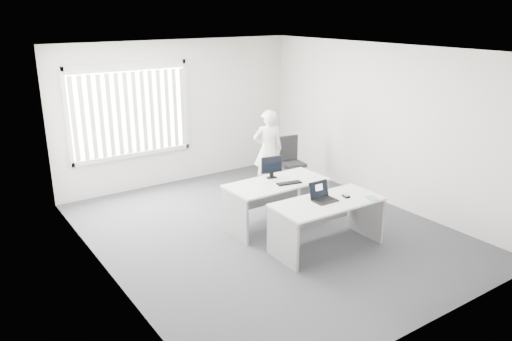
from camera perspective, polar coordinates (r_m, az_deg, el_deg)
ground at (r=7.95m, az=1.24°, el=-6.91°), size 6.00×6.00×0.00m
wall_back at (r=10.00m, az=-8.81°, el=6.56°), size 5.00×0.02×2.80m
wall_front at (r=5.45m, az=20.05°, el=-4.15°), size 5.00×0.02×2.80m
wall_left at (r=6.41m, az=-17.19°, el=-0.57°), size 0.02×6.00×2.80m
wall_right at (r=9.12m, az=14.25°, el=5.10°), size 0.02×6.00×2.80m
ceiling at (r=7.23m, az=1.39°, el=13.63°), size 5.00×6.00×0.02m
window at (r=9.55m, az=-14.18°, el=6.61°), size 2.32×0.06×1.76m
blinds at (r=9.50m, az=-14.04°, el=6.37°), size 2.20×0.10×1.50m
desk_near at (r=7.27m, az=8.14°, el=-4.99°), size 1.64×0.80×0.74m
desk_far at (r=7.96m, az=2.36°, el=-2.72°), size 1.64×0.78×0.74m
office_chair at (r=9.97m, az=4.08°, el=0.13°), size 0.62×0.62×0.96m
person at (r=9.53m, az=1.39°, el=2.37°), size 0.67×0.56×1.56m
laptop at (r=7.14m, az=7.93°, el=-2.52°), size 0.34×0.30×0.26m
paper_sheet at (r=7.31m, az=10.81°, el=-3.25°), size 0.29×0.22×0.00m
mouse at (r=7.37m, az=10.26°, el=-2.85°), size 0.09×0.13×0.05m
booklet at (r=7.40m, az=13.14°, el=-3.11°), size 0.21×0.24×0.01m
keyboard at (r=7.82m, az=3.81°, el=-1.44°), size 0.41×0.21×0.02m
monitor at (r=8.02m, az=1.79°, el=0.37°), size 0.37×0.18×0.36m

